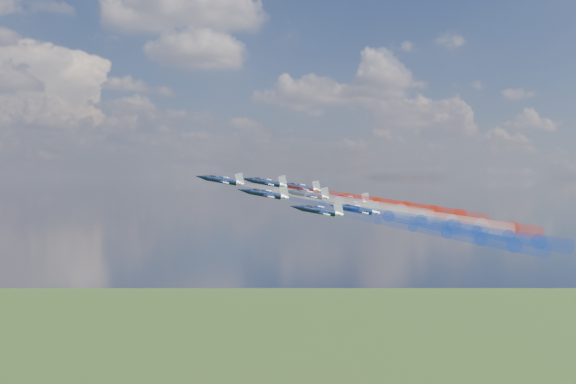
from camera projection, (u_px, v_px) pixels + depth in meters
name	position (u px, v px, depth m)	size (l,w,h in m)	color
jet_lead	(222.00, 180.00, 177.25)	(10.65, 13.31, 3.55)	black
trail_lead	(339.00, 201.00, 180.56)	(4.44, 51.89, 4.44)	white
jet_inner_left	(265.00, 194.00, 167.73)	(10.65, 13.31, 3.55)	black
trail_inner_left	(389.00, 215.00, 171.04)	(4.44, 51.89, 4.44)	blue
jet_inner_right	(266.00, 183.00, 187.04)	(10.65, 13.31, 3.55)	black
trail_inner_right	(377.00, 202.00, 190.35)	(4.44, 51.89, 4.44)	red
jet_outer_left	(319.00, 211.00, 159.91)	(10.65, 13.31, 3.55)	black
trail_outer_left	(447.00, 233.00, 163.22)	(4.44, 51.89, 4.44)	blue
jet_center_third	(308.00, 195.00, 179.91)	(10.65, 13.31, 3.55)	black
trail_center_third	(422.00, 215.00, 183.22)	(4.44, 51.89, 4.44)	white
jet_outer_right	(301.00, 188.00, 198.12)	(10.65, 13.31, 3.55)	black
trail_outer_right	(405.00, 206.00, 201.42)	(4.44, 51.89, 4.44)	red
jet_rear_left	(357.00, 210.00, 170.27)	(10.65, 13.31, 3.55)	black
trail_rear_left	(476.00, 230.00, 173.58)	(4.44, 51.89, 4.44)	blue
jet_rear_right	(349.00, 200.00, 191.08)	(10.65, 13.31, 3.55)	black
trail_rear_right	(456.00, 218.00, 194.39)	(4.44, 51.89, 4.44)	red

